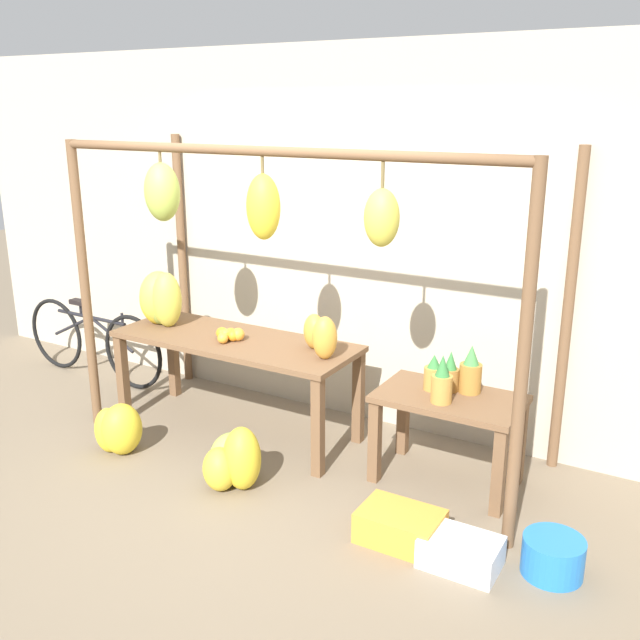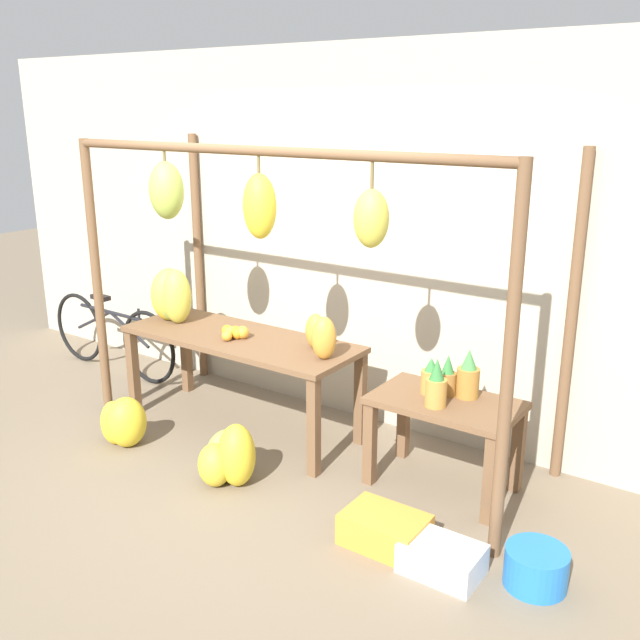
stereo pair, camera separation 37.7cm
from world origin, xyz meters
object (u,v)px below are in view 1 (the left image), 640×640
(blue_bucket, at_px, (553,556))
(fruit_crate_purple, at_px, (461,552))
(orange_pile, at_px, (229,335))
(parked_bicycle, at_px, (93,341))
(pineapple_cluster, at_px, (452,376))
(banana_pile_ground_left, at_px, (117,430))
(papaya_pile, at_px, (320,335))
(fruit_crate_white, at_px, (400,526))
(banana_pile_ground_right, at_px, (233,460))
(banana_pile_on_table, at_px, (161,299))

(blue_bucket, xyz_separation_m, fruit_crate_purple, (-0.44, -0.18, -0.02))
(orange_pile, bearing_deg, parked_bicycle, 170.53)
(pineapple_cluster, relative_size, fruit_crate_purple, 0.93)
(banana_pile_ground_left, relative_size, parked_bicycle, 0.24)
(blue_bucket, distance_m, parked_bicycle, 4.31)
(orange_pile, height_order, fruit_crate_purple, orange_pile)
(pineapple_cluster, bearing_deg, orange_pile, -174.77)
(parked_bicycle, relative_size, papaya_pile, 4.28)
(fruit_crate_white, distance_m, papaya_pile, 1.42)
(blue_bucket, bearing_deg, banana_pile_ground_right, -177.06)
(pineapple_cluster, bearing_deg, banana_pile_ground_left, -158.97)
(banana_pile_ground_right, bearing_deg, papaya_pile, 70.52)
(banana_pile_on_table, height_order, pineapple_cluster, banana_pile_on_table)
(banana_pile_ground_left, distance_m, blue_bucket, 2.98)
(banana_pile_ground_left, distance_m, fruit_crate_purple, 2.53)
(banana_pile_on_table, relative_size, parked_bicycle, 0.28)
(pineapple_cluster, xyz_separation_m, papaya_pile, (-0.92, -0.08, 0.14))
(banana_pile_ground_right, relative_size, parked_bicycle, 0.30)
(orange_pile, relative_size, papaya_pile, 0.59)
(blue_bucket, height_order, parked_bicycle, parked_bicycle)
(pineapple_cluster, bearing_deg, banana_pile_on_table, -177.78)
(pineapple_cluster, bearing_deg, fruit_crate_white, -88.29)
(banana_pile_on_table, bearing_deg, blue_bucket, -10.29)
(orange_pile, xyz_separation_m, banana_pile_ground_left, (-0.50, -0.67, -0.60))
(orange_pile, distance_m, banana_pile_ground_right, 0.98)
(banana_pile_ground_right, bearing_deg, banana_pile_ground_left, -176.82)
(banana_pile_on_table, bearing_deg, fruit_crate_purple, -15.46)
(banana_pile_ground_right, bearing_deg, orange_pile, 127.63)
(orange_pile, distance_m, blue_bucket, 2.62)
(fruit_crate_white, xyz_separation_m, blue_bucket, (0.81, 0.13, 0.01))
(blue_bucket, bearing_deg, banana_pile_ground_left, -176.98)
(parked_bicycle, bearing_deg, fruit_crate_purple, -14.58)
(pineapple_cluster, xyz_separation_m, blue_bucket, (0.84, -0.66, -0.62))
(banana_pile_ground_left, bearing_deg, banana_pile_ground_right, 3.18)
(banana_pile_ground_right, height_order, fruit_crate_purple, banana_pile_ground_right)
(banana_pile_ground_right, distance_m, papaya_pile, 1.01)
(fruit_crate_purple, bearing_deg, orange_pile, 161.19)
(fruit_crate_white, relative_size, fruit_crate_purple, 1.11)
(pineapple_cluster, bearing_deg, fruit_crate_purple, -64.82)
(fruit_crate_white, xyz_separation_m, parked_bicycle, (-3.42, 0.94, 0.26))
(banana_pile_on_table, height_order, blue_bucket, banana_pile_on_table)
(pineapple_cluster, height_order, fruit_crate_purple, pineapple_cluster)
(banana_pile_ground_left, bearing_deg, banana_pile_on_table, 104.66)
(pineapple_cluster, height_order, papaya_pile, papaya_pile)
(banana_pile_ground_left, height_order, fruit_crate_purple, banana_pile_ground_left)
(fruit_crate_white, distance_m, blue_bucket, 0.82)
(banana_pile_on_table, height_order, fruit_crate_purple, banana_pile_on_table)
(banana_pile_on_table, bearing_deg, banana_pile_ground_right, -30.20)
(banana_pile_on_table, distance_m, fruit_crate_purple, 2.95)
(orange_pile, distance_m, fruit_crate_purple, 2.26)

